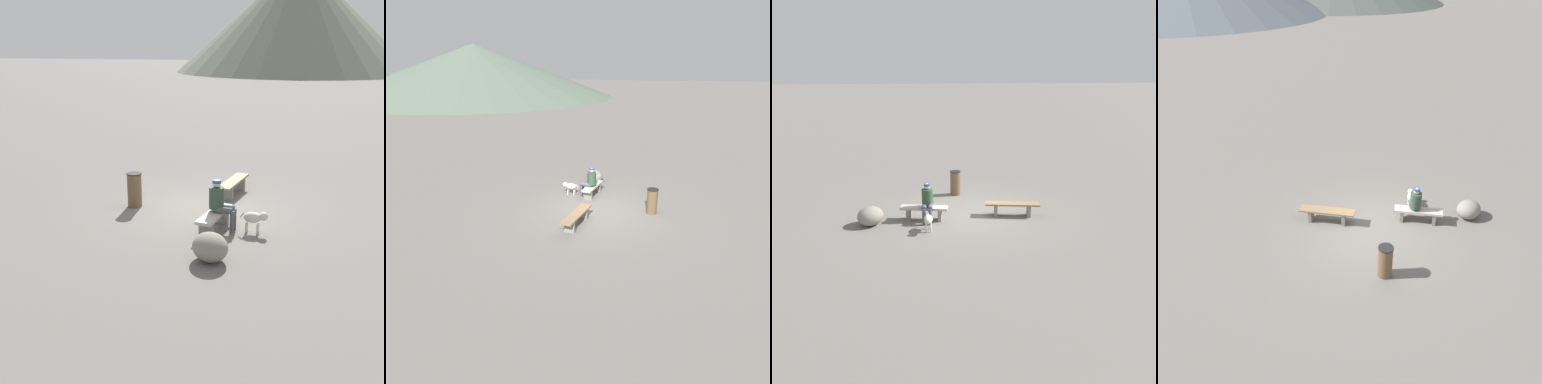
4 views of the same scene
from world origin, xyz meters
TOP-DOWN VIEW (x-y plane):
  - ground at (0.00, 0.00)m, footprint 210.00×210.00m
  - bench_left at (-1.32, 0.39)m, footprint 1.80×0.67m
  - bench_right at (1.56, 0.43)m, footprint 1.55×0.62m
  - seated_person at (1.45, 0.54)m, footprint 0.38×0.65m
  - dog at (1.45, 1.37)m, footprint 0.28×0.67m
  - trash_bin at (0.34, -2.02)m, footprint 0.41×0.41m
  - boulder at (3.22, 0.69)m, footprint 1.09×1.07m
  - distant_peak_0 at (41.19, 27.86)m, footprint 43.94×43.94m

SIDE VIEW (x-z plane):
  - ground at x=0.00m, z-range -0.06..0.00m
  - boulder at x=3.22m, z-range 0.00..0.59m
  - bench_right at x=1.56m, z-range 0.10..0.54m
  - bench_left at x=-1.32m, z-range 0.10..0.54m
  - dog at x=1.45m, z-range 0.11..0.62m
  - trash_bin at x=0.34m, z-range 0.00..0.93m
  - seated_person at x=1.45m, z-range 0.10..1.32m
  - distant_peak_0 at x=41.19m, z-range 0.00..8.07m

